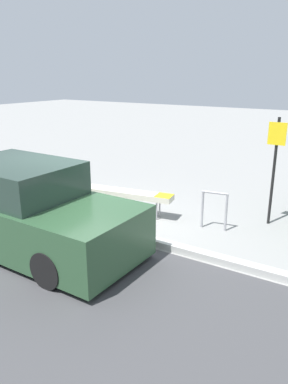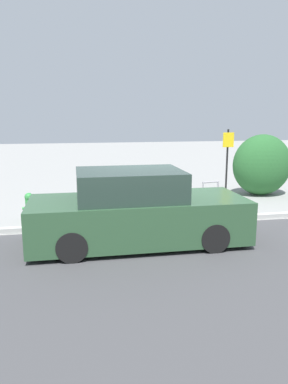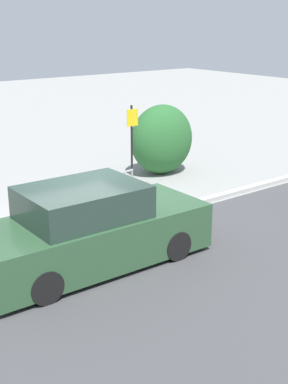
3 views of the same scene
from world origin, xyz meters
name	(u,v)px [view 1 (image 1 of 3)]	position (x,y,z in m)	size (l,w,h in m)	color
ground_plane	(97,229)	(0.00, 0.00, 0.00)	(60.00, 60.00, 0.00)	gray
curb	(97,226)	(0.00, 0.00, 0.07)	(60.00, 0.20, 0.13)	#B7B7B2
bench	(128,194)	(0.04, 1.12, 0.49)	(2.16, 0.71, 0.56)	#99999E
bike_rack	(214,206)	(2.06, 1.34, 0.50)	(0.55, 0.14, 0.83)	#99999E
sign_post	(275,162)	(2.96, 2.27, 1.38)	(0.36, 0.08, 2.30)	black
fire_hydrant	(30,179)	(-3.06, 0.93, 0.41)	(0.36, 0.22, 0.77)	#338C3F
parked_car_near	(24,210)	(-0.63, -1.30, 0.71)	(4.58, 1.87, 1.60)	black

